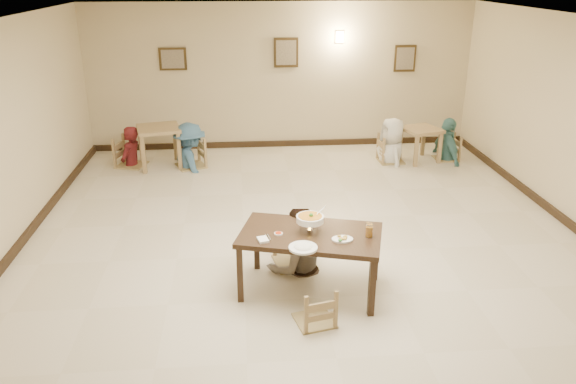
{
  "coord_description": "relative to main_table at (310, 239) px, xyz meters",
  "views": [
    {
      "loc": [
        -0.88,
        -6.72,
        3.6
      ],
      "look_at": [
        -0.31,
        -0.16,
        0.97
      ],
      "focal_mm": 35.0,
      "sensor_mm": 36.0,
      "label": 1
    }
  ],
  "objects": [
    {
      "name": "picture_b",
      "position": [
        0.21,
        5.88,
        1.32
      ],
      "size": [
        0.5,
        0.04,
        0.6
      ],
      "color": "#312311",
      "rests_on": "wall_back"
    },
    {
      "name": "napkin_cutlery",
      "position": [
        -0.55,
        -0.15,
        0.09
      ],
      "size": [
        0.16,
        0.23,
        0.03
      ],
      "color": "white",
      "rests_on": "main_table"
    },
    {
      "name": "picture_c",
      "position": [
        2.71,
        5.88,
        1.17
      ],
      "size": [
        0.45,
        0.04,
        0.55
      ],
      "color": "#312311",
      "rests_on": "wall_back"
    },
    {
      "name": "bg_diner_b",
      "position": [
        -1.76,
        4.7,
        0.19
      ],
      "size": [
        1.08,
        1.29,
        1.74
      ],
      "primitive_type": "imported",
      "rotation": [
        0.0,
        0.0,
        2.04
      ],
      "color": "teal",
      "rests_on": "floor"
    },
    {
      "name": "baseboard_back",
      "position": [
        0.11,
        5.89,
        -0.62
      ],
      "size": [
        8.0,
        0.06,
        0.12
      ],
      "primitive_type": "cube",
      "color": "black",
      "rests_on": "floor"
    },
    {
      "name": "chair_near",
      "position": [
        -0.03,
        -0.66,
        -0.25
      ],
      "size": [
        0.4,
        0.4,
        0.86
      ],
      "rotation": [
        0.0,
        0.0,
        3.37
      ],
      "color": "#A18954",
      "rests_on": "floor"
    },
    {
      "name": "floor",
      "position": [
        0.11,
        0.92,
        -0.68
      ],
      "size": [
        10.0,
        10.0,
        0.0
      ],
      "primitive_type": "plane",
      "color": "beige",
      "rests_on": "ground"
    },
    {
      "name": "bg_diner_d",
      "position": [
        3.36,
        4.71,
        0.18
      ],
      "size": [
        0.55,
        1.05,
        1.71
      ],
      "primitive_type": "imported",
      "rotation": [
        0.0,
        0.0,
        1.71
      ],
      "color": "teal",
      "rests_on": "floor"
    },
    {
      "name": "main_diner",
      "position": [
        -0.1,
        0.55,
        0.15
      ],
      "size": [
        0.94,
        0.82,
        1.65
      ],
      "primitive_type": "imported",
      "rotation": [
        0.0,
        0.0,
        3.42
      ],
      "color": "gray",
      "rests_on": "floor"
    },
    {
      "name": "bg_table_right",
      "position": [
        2.79,
        4.67,
        -0.14
      ],
      "size": [
        0.85,
        0.85,
        0.67
      ],
      "rotation": [
        0.0,
        0.0,
        0.31
      ],
      "color": "#9D8055",
      "rests_on": "floor"
    },
    {
      "name": "fried_plate",
      "position": [
        0.33,
        -0.22,
        0.1
      ],
      "size": [
        0.24,
        0.24,
        0.05
      ],
      "color": "white",
      "rests_on": "main_table"
    },
    {
      "name": "bg_diner_a",
      "position": [
        -2.92,
        4.85,
        0.11
      ],
      "size": [
        0.56,
        0.67,
        1.58
      ],
      "primitive_type": "imported",
      "rotation": [
        0.0,
        0.0,
        4.34
      ],
      "color": "#571519",
      "rests_on": "floor"
    },
    {
      "name": "chili_dish",
      "position": [
        -0.37,
        -0.0,
        0.09
      ],
      "size": [
        0.1,
        0.1,
        0.02
      ],
      "color": "white",
      "rests_on": "main_table"
    },
    {
      "name": "bg_chair_lr",
      "position": [
        -1.76,
        4.7,
        -0.13
      ],
      "size": [
        0.51,
        0.51,
        1.09
      ],
      "rotation": [
        0.0,
        0.0,
        -1.2
      ],
      "color": "#A18954",
      "rests_on": "floor"
    },
    {
      "name": "picture_a",
      "position": [
        -2.09,
        5.88,
        1.22
      ],
      "size": [
        0.55,
        0.04,
        0.45
      ],
      "color": "#312311",
      "rests_on": "wall_back"
    },
    {
      "name": "rice_plate_near",
      "position": [
        -0.13,
        -0.38,
        0.1
      ],
      "size": [
        0.32,
        0.32,
        0.07
      ],
      "color": "white",
      "rests_on": "main_table"
    },
    {
      "name": "bg_diner_c",
      "position": [
        2.21,
        4.67,
        0.21
      ],
      "size": [
        0.67,
        0.93,
        1.78
      ],
      "primitive_type": "imported",
      "rotation": [
        0.0,
        0.0,
        4.83
      ],
      "color": "silver",
      "rests_on": "floor"
    },
    {
      "name": "main_table",
      "position": [
        0.0,
        0.0,
        0.0
      ],
      "size": [
        1.8,
        1.32,
        0.76
      ],
      "rotation": [
        0.0,
        0.0,
        -0.28
      ],
      "color": "#311F12",
      "rests_on": "floor"
    },
    {
      "name": "chair_far",
      "position": [
        -0.12,
        0.67,
        -0.14
      ],
      "size": [
        0.51,
        0.51,
        1.08
      ],
      "rotation": [
        0.0,
        0.0,
        0.18
      ],
      "color": "#A18954",
      "rests_on": "floor"
    },
    {
      "name": "ceiling",
      "position": [
        0.11,
        0.92,
        2.32
      ],
      "size": [
        10.0,
        10.0,
        0.0
      ],
      "primitive_type": "plane",
      "color": "white",
      "rests_on": "wall_back"
    },
    {
      "name": "baseboard_left",
      "position": [
        -3.86,
        0.92,
        -0.62
      ],
      "size": [
        0.06,
        10.0,
        0.12
      ],
      "primitive_type": "cube",
      "color": "black",
      "rests_on": "floor"
    },
    {
      "name": "wall_sconce",
      "position": [
        1.31,
        5.88,
        1.62
      ],
      "size": [
        0.16,
        0.05,
        0.22
      ],
      "primitive_type": "cube",
      "color": "#FFD88C",
      "rests_on": "wall_back"
    },
    {
      "name": "wall_back",
      "position": [
        0.11,
        5.92,
        0.82
      ],
      "size": [
        10.0,
        0.0,
        10.0
      ],
      "primitive_type": "plane",
      "rotation": [
        1.57,
        0.0,
        0.0
      ],
      "color": "beige",
      "rests_on": "floor"
    },
    {
      "name": "bg_chair_rl",
      "position": [
        2.21,
        4.67,
        -0.17
      ],
      "size": [
        0.48,
        0.48,
        1.02
      ],
      "rotation": [
        0.0,
        0.0,
        1.61
      ],
      "color": "#A18954",
      "rests_on": "floor"
    },
    {
      "name": "bg_table_left",
      "position": [
        -2.34,
        4.78,
        -0.03
      ],
      "size": [
        0.94,
        0.94,
        0.79
      ],
      "rotation": [
        0.0,
        0.0,
        0.22
      ],
      "color": "#9D8055",
      "rests_on": "floor"
    },
    {
      "name": "drink_glass",
      "position": [
        0.65,
        -0.15,
        0.16
      ],
      "size": [
        0.08,
        0.08,
        0.16
      ],
      "color": "white",
      "rests_on": "main_table"
    },
    {
      "name": "curry_warmer",
      "position": [
        -0.01,
        0.02,
        0.25
      ],
      "size": [
        0.36,
        0.32,
        0.29
      ],
      "color": "silver",
      "rests_on": "main_table"
    },
    {
      "name": "bg_chair_ll",
      "position": [
        -2.92,
        4.85,
        -0.13
      ],
      "size": [
        0.51,
        0.51,
        1.09
      ],
      "rotation": [
        0.0,
        0.0,
        1.29
      ],
      "color": "#A18954",
      "rests_on": "floor"
    },
    {
      "name": "rice_plate_far",
      "position": [
        0.03,
        0.31,
        0.09
      ],
      "size": [
        0.26,
        0.26,
        0.06
      ],
      "color": "white",
      "rests_on": "main_table"
    },
    {
      "name": "bg_chair_rr",
      "position": [
        3.36,
        4.71,
        -0.2
      ],
      "size": [
        0.45,
        0.45,
        0.95
      ],
      "rotation": [
        0.0,
        0.0,
        -1.58
      ],
      "color": "#A18954",
      "rests_on": "floor"
    }
  ]
}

